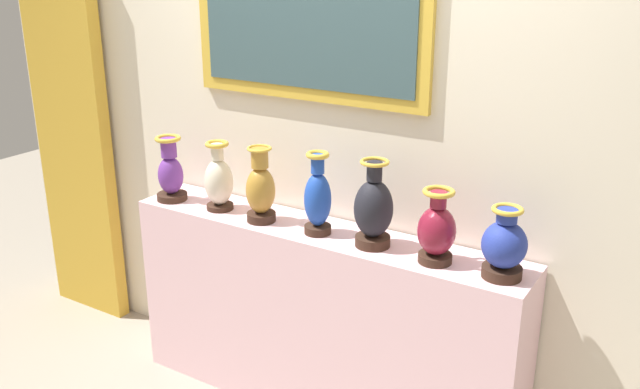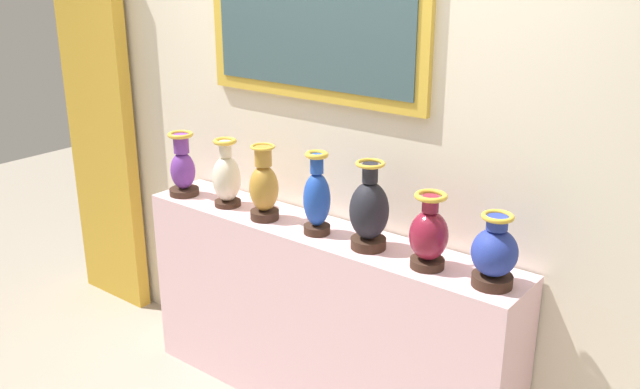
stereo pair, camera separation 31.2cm
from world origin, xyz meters
name	(u,v)px [view 2 (the right image)]	position (x,y,z in m)	size (l,w,h in m)	color
display_shelf	(320,321)	(0.00, 0.00, 0.47)	(1.98, 0.34, 0.95)	beige
back_wall	(350,132)	(0.00, 0.23, 1.36)	(4.48, 0.14, 2.70)	beige
curtain_gold	(101,134)	(-1.79, 0.11, 1.09)	(0.57, 0.08, 2.19)	gold
vase_violet	(183,168)	(-0.86, -0.06, 1.09)	(0.15, 0.15, 0.33)	#382319
vase_ivory	(227,177)	(-0.56, -0.03, 1.10)	(0.14, 0.14, 0.34)	#382319
vase_ochre	(264,187)	(-0.30, -0.05, 1.11)	(0.14, 0.14, 0.36)	#382319
vase_sapphire	(317,198)	(0.01, -0.04, 1.11)	(0.12, 0.12, 0.38)	#382319
vase_onyx	(369,212)	(0.29, -0.03, 1.12)	(0.17, 0.17, 0.39)	#382319
vase_burgundy	(429,235)	(0.58, -0.04, 1.09)	(0.16, 0.16, 0.32)	#382319
vase_cobalt	(494,254)	(0.86, -0.03, 1.08)	(0.18, 0.18, 0.29)	#382319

